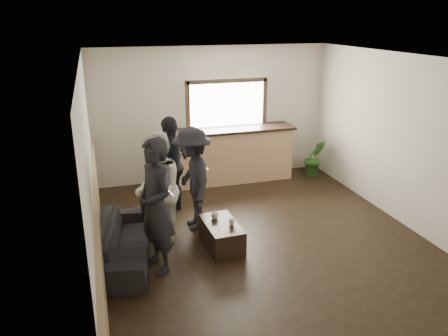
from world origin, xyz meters
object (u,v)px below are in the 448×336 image
object	(u,v)px
potted_plant	(315,158)
person_c	(193,179)
coffee_table	(222,235)
person_a	(156,206)
cup_b	(232,222)
bar_counter	(230,151)
person_d	(172,165)
person_b	(158,190)
sofa	(123,242)
cup_a	(215,216)

from	to	relation	value
potted_plant	person_c	world-z (taller)	person_c
coffee_table	person_c	xyz separation A→B (m)	(-0.26, 0.77, 0.66)
person_a	cup_b	bearing A→B (deg)	82.39
person_a	coffee_table	bearing A→B (deg)	89.19
bar_counter	person_c	distance (m)	2.30
potted_plant	person_d	xyz separation A→B (m)	(-3.31, -0.93, 0.46)
cup_b	person_d	size ratio (longest dim) A/B	0.06
bar_counter	person_c	size ratio (longest dim) A/B	1.58
person_b	cup_b	bearing A→B (deg)	65.60
sofa	cup_b	bearing A→B (deg)	-85.27
cup_b	potted_plant	xyz separation A→B (m)	(2.70, 2.52, -0.01)
sofa	potted_plant	distance (m)	4.91
cup_b	person_b	world-z (taller)	person_b
person_b	sofa	bearing A→B (deg)	-56.79
sofa	person_c	size ratio (longest dim) A/B	1.10
sofa	person_d	bearing A→B (deg)	-24.64
cup_b	person_b	size ratio (longest dim) A/B	0.06
coffee_table	person_d	xyz separation A→B (m)	(-0.47, 1.48, 0.69)
coffee_table	sofa	bearing A→B (deg)	178.26
cup_a	person_c	world-z (taller)	person_c
sofa	person_d	distance (m)	1.85
coffee_table	cup_b	xyz separation A→B (m)	(0.13, -0.10, 0.24)
coffee_table	cup_b	size ratio (longest dim) A/B	8.56
potted_plant	person_a	distance (m)	4.76
sofa	cup_b	xyz separation A→B (m)	(1.60, -0.15, 0.16)
cup_a	cup_b	size ratio (longest dim) A/B	1.13
sofa	cup_a	distance (m)	1.43
potted_plant	bar_counter	bearing A→B (deg)	171.13
coffee_table	person_a	bearing A→B (deg)	-161.47
person_c	person_d	world-z (taller)	person_d
sofa	person_a	xyz separation A→B (m)	(0.45, -0.39, 0.67)
cup_a	potted_plant	bearing A→B (deg)	37.62
cup_b	person_a	xyz separation A→B (m)	(-1.14, -0.24, 0.51)
person_d	bar_counter	bearing A→B (deg)	167.44
person_b	person_c	bearing A→B (deg)	123.13
cup_b	person_b	distance (m)	1.21
coffee_table	cup_b	distance (m)	0.29
person_d	potted_plant	bearing A→B (deg)	143.23
cup_b	person_c	distance (m)	1.05
sofa	person_c	world-z (taller)	person_c
cup_b	potted_plant	distance (m)	3.69
coffee_table	cup_a	size ratio (longest dim) A/B	7.58
cup_a	person_b	xyz separation A→B (m)	(-0.83, 0.21, 0.45)
person_d	person_a	bearing A→B (deg)	20.89
person_d	person_b	bearing A→B (deg)	16.88
person_c	person_d	size ratio (longest dim) A/B	0.98
cup_a	cup_b	bearing A→B (deg)	-58.02
bar_counter	cup_b	world-z (taller)	bar_counter
cup_a	person_b	distance (m)	0.97
coffee_table	bar_counter	bearing A→B (deg)	70.01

